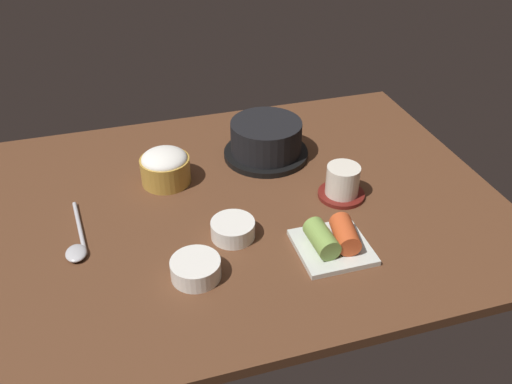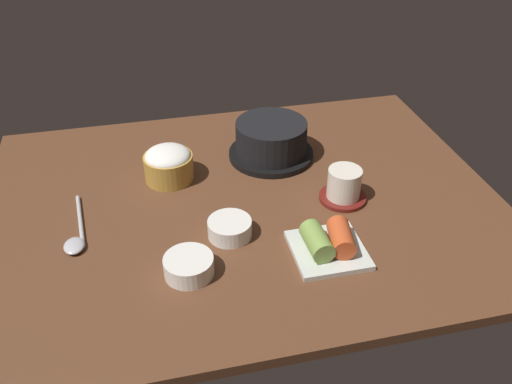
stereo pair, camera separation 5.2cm
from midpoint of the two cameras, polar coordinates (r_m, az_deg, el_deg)
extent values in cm
cube|color=#56331E|center=(107.41, 0.11, -1.31)|extent=(100.00, 76.00, 2.00)
cylinder|color=black|center=(120.41, 2.82, 4.00)|extent=(18.57, 18.57, 1.28)
cylinder|color=black|center=(118.33, 2.88, 5.72)|extent=(15.44, 15.44, 7.01)
cylinder|color=#D15619|center=(116.79, 2.93, 7.09)|extent=(13.59, 13.59, 0.60)
cylinder|color=#B78C38|center=(112.68, -7.81, 2.55)|extent=(10.09, 10.09, 5.45)
ellipsoid|color=white|center=(111.25, -7.92, 3.73)|extent=(9.28, 9.28, 3.53)
cylinder|color=maroon|center=(108.66, 10.42, -0.59)|extent=(9.27, 9.27, 0.80)
cylinder|color=silver|center=(106.75, 10.61, 0.89)|extent=(6.54, 6.54, 5.98)
cylinder|color=#C6D18C|center=(105.29, 10.77, 2.10)|extent=(5.56, 5.56, 0.40)
cylinder|color=white|center=(97.29, -1.24, -3.85)|extent=(7.93, 7.93, 3.22)
cylinder|color=brown|center=(96.48, -1.25, -3.25)|extent=(6.50, 6.50, 0.50)
cube|color=silver|center=(95.63, 9.12, -6.07)|extent=(12.42, 12.42, 1.00)
cylinder|color=#7A9E47|center=(93.35, 8.01, -5.15)|extent=(4.22, 7.59, 3.95)
cylinder|color=#C64C23|center=(94.76, 10.48, -4.73)|extent=(5.17, 8.02, 3.95)
cylinder|color=white|center=(90.16, -5.41, -7.77)|extent=(8.29, 8.29, 3.31)
cylinder|color=#B73323|center=(89.25, -5.46, -7.14)|extent=(6.80, 6.80, 0.50)
cylinder|color=#B7B7BC|center=(105.57, -16.61, -2.83)|extent=(2.27, 15.70, 0.80)
ellipsoid|color=#B7B7BC|center=(99.32, -17.11, -5.44)|extent=(3.60, 4.68, 1.26)
camera|label=1|loc=(0.03, -88.56, 1.01)|focal=38.14mm
camera|label=2|loc=(0.03, 91.44, -1.01)|focal=38.14mm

